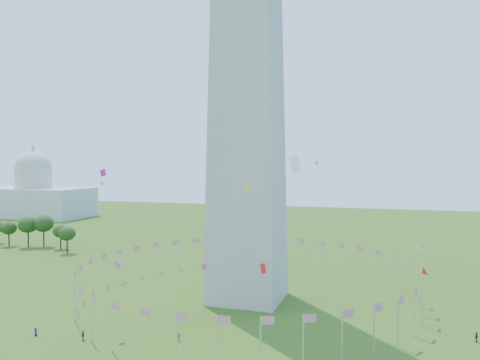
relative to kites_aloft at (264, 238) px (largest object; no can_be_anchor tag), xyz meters
name	(u,v)px	position (x,y,z in m)	size (l,w,h in m)	color
flag_ring	(248,281)	(-10.03, 21.93, -14.43)	(80.24, 80.24, 9.00)	silver
capitol_building	(34,180)	(-190.03, 151.93, 4.07)	(70.00, 35.00, 46.00)	beige
kites_aloft	(264,238)	(0.00, 0.00, 0.00)	(104.29, 79.73, 30.08)	white
tree_line_west	(24,233)	(-115.64, 63.03, -13.47)	(55.08, 15.87, 12.35)	#30541C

